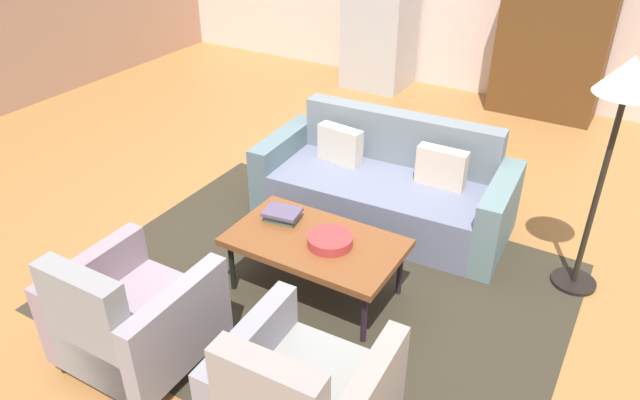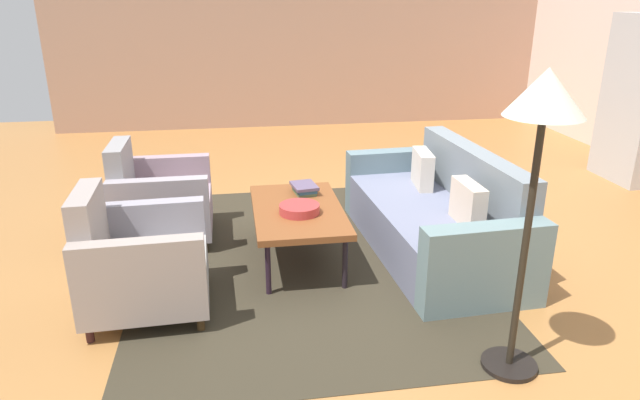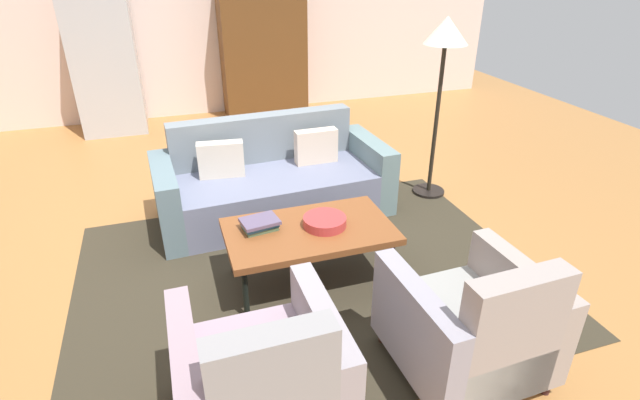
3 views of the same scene
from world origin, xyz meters
TOP-DOWN VIEW (x-y plane):
  - ground_plane at (0.00, 0.00)m, footprint 11.33×11.33m
  - area_rug at (0.26, -0.67)m, footprint 3.40×2.60m
  - couch at (0.26, 0.47)m, footprint 2.14×1.01m
  - coffee_table at (0.26, -0.72)m, footprint 1.20×0.70m
  - armchair_left at (-0.34, -1.88)m, footprint 0.81×0.81m
  - fruit_bowl at (0.38, -0.72)m, footprint 0.31×0.31m
  - book_stack at (-0.08, -0.62)m, footprint 0.28×0.23m
  - cabinet at (0.88, 3.55)m, footprint 1.20×0.51m
  - refrigerator at (-1.26, 3.45)m, footprint 0.80×0.73m
  - floor_lamp at (1.86, 0.33)m, footprint 0.40×0.40m

SIDE VIEW (x-z plane):
  - ground_plane at x=0.00m, z-range 0.00..0.00m
  - area_rug at x=0.26m, z-range 0.00..0.01m
  - couch at x=0.26m, z-range -0.14..0.72m
  - armchair_left at x=-0.34m, z-range -0.10..0.78m
  - coffee_table at x=0.26m, z-range 0.19..0.64m
  - fruit_bowl at x=0.38m, z-range 0.45..0.52m
  - book_stack at x=-0.08m, z-range 0.45..0.53m
  - cabinet at x=0.88m, z-range 0.00..1.80m
  - refrigerator at x=-1.26m, z-range 0.00..1.85m
  - floor_lamp at x=1.86m, z-range 0.58..2.30m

